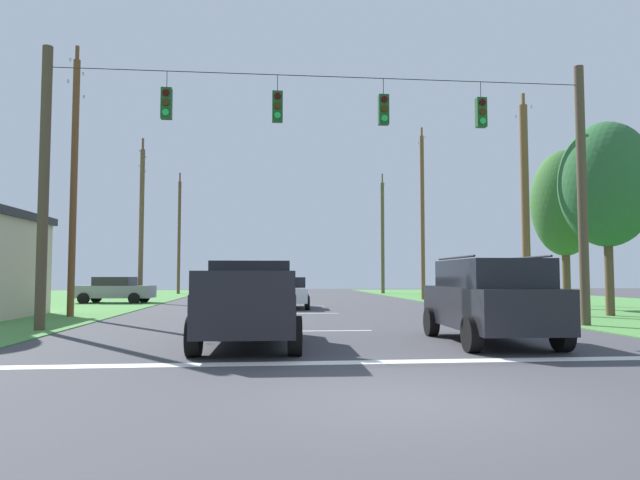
{
  "coord_description": "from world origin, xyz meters",
  "views": [
    {
      "loc": [
        -1.9,
        -7.25,
        1.61
      ],
      "look_at": [
        -0.03,
        11.81,
        2.8
      ],
      "focal_mm": 31.93,
      "sensor_mm": 36.0,
      "label": 1
    }
  ],
  "objects_px": {
    "utility_pole_mid_right": "(525,206)",
    "tree_roadside_right": "(606,185)",
    "suv_black": "(489,298)",
    "utility_pole_far_left": "(74,178)",
    "overhead_signal_span": "(326,176)",
    "utility_pole_distant_right": "(141,220)",
    "utility_pole_near_left": "(383,235)",
    "utility_pole_far_right": "(423,214)",
    "pickup_truck": "(250,303)",
    "tree_roadside_far_right": "(564,204)",
    "utility_pole_distant_left": "(179,235)",
    "distant_car_oncoming": "(115,290)",
    "distant_car_crossing_white": "(289,292)"
  },
  "relations": [
    {
      "from": "utility_pole_mid_right",
      "to": "tree_roadside_right",
      "type": "xyz_separation_m",
      "value": [
        2.67,
        -1.52,
        0.7
      ]
    },
    {
      "from": "suv_black",
      "to": "utility_pole_far_left",
      "type": "bearing_deg",
      "value": 142.87
    },
    {
      "from": "utility_pole_far_left",
      "to": "overhead_signal_span",
      "type": "bearing_deg",
      "value": -31.03
    },
    {
      "from": "utility_pole_distant_right",
      "to": "utility_pole_near_left",
      "type": "bearing_deg",
      "value": 38.28
    },
    {
      "from": "utility_pole_near_left",
      "to": "overhead_signal_span",
      "type": "bearing_deg",
      "value": -104.89
    },
    {
      "from": "utility_pole_far_right",
      "to": "utility_pole_mid_right",
      "type": "bearing_deg",
      "value": -88.02
    },
    {
      "from": "utility_pole_distant_right",
      "to": "tree_roadside_right",
      "type": "bearing_deg",
      "value": -33.55
    },
    {
      "from": "pickup_truck",
      "to": "tree_roadside_right",
      "type": "height_order",
      "value": "tree_roadside_right"
    },
    {
      "from": "suv_black",
      "to": "tree_roadside_far_right",
      "type": "relative_size",
      "value": 0.63
    },
    {
      "from": "overhead_signal_span",
      "to": "utility_pole_distant_left",
      "type": "bearing_deg",
      "value": 105.76
    },
    {
      "from": "distant_car_oncoming",
      "to": "utility_pole_far_left",
      "type": "bearing_deg",
      "value": -84.11
    },
    {
      "from": "tree_roadside_far_right",
      "to": "utility_pole_distant_left",
      "type": "bearing_deg",
      "value": 132.48
    },
    {
      "from": "distant_car_oncoming",
      "to": "tree_roadside_far_right",
      "type": "relative_size",
      "value": 0.58
    },
    {
      "from": "overhead_signal_span",
      "to": "tree_roadside_right",
      "type": "xyz_separation_m",
      "value": [
        11.69,
        4.0,
        0.55
      ]
    },
    {
      "from": "overhead_signal_span",
      "to": "utility_pole_mid_right",
      "type": "xyz_separation_m",
      "value": [
        9.03,
        5.52,
        -0.15
      ]
    },
    {
      "from": "suv_black",
      "to": "utility_pole_far_left",
      "type": "height_order",
      "value": "utility_pole_far_left"
    },
    {
      "from": "utility_pole_distant_left",
      "to": "tree_roadside_far_right",
      "type": "xyz_separation_m",
      "value": [
        21.85,
        -23.87,
        -0.01
      ]
    },
    {
      "from": "utility_pole_far_left",
      "to": "tree_roadside_right",
      "type": "relative_size",
      "value": 1.38
    },
    {
      "from": "tree_roadside_far_right",
      "to": "utility_pole_far_left",
      "type": "bearing_deg",
      "value": -171.56
    },
    {
      "from": "overhead_signal_span",
      "to": "utility_pole_mid_right",
      "type": "relative_size",
      "value": 1.82
    },
    {
      "from": "distant_car_oncoming",
      "to": "tree_roadside_right",
      "type": "xyz_separation_m",
      "value": [
        22.15,
        -12.59,
        4.43
      ]
    },
    {
      "from": "suv_black",
      "to": "utility_pole_mid_right",
      "type": "height_order",
      "value": "utility_pole_mid_right"
    },
    {
      "from": "overhead_signal_span",
      "to": "suv_black",
      "type": "height_order",
      "value": "overhead_signal_span"
    },
    {
      "from": "utility_pole_far_right",
      "to": "suv_black",
      "type": "bearing_deg",
      "value": -102.19
    },
    {
      "from": "pickup_truck",
      "to": "utility_pole_far_right",
      "type": "relative_size",
      "value": 0.47
    },
    {
      "from": "suv_black",
      "to": "distant_car_crossing_white",
      "type": "bearing_deg",
      "value": 105.58
    },
    {
      "from": "pickup_truck",
      "to": "utility_pole_distant_right",
      "type": "xyz_separation_m",
      "value": [
        -7.1,
        21.74,
        3.99
      ]
    },
    {
      "from": "suv_black",
      "to": "distant_car_crossing_white",
      "type": "relative_size",
      "value": 1.11
    },
    {
      "from": "distant_car_oncoming",
      "to": "utility_pole_near_left",
      "type": "xyz_separation_m",
      "value": [
        18.96,
        15.4,
        4.39
      ]
    },
    {
      "from": "utility_pole_mid_right",
      "to": "utility_pole_distant_right",
      "type": "relative_size",
      "value": 0.94
    },
    {
      "from": "utility_pole_distant_left",
      "to": "utility_pole_distant_right",
      "type": "bearing_deg",
      "value": -90.29
    },
    {
      "from": "overhead_signal_span",
      "to": "utility_pole_distant_left",
      "type": "height_order",
      "value": "utility_pole_distant_left"
    },
    {
      "from": "utility_pole_mid_right",
      "to": "tree_roadside_right",
      "type": "height_order",
      "value": "utility_pole_mid_right"
    },
    {
      "from": "pickup_truck",
      "to": "suv_black",
      "type": "height_order",
      "value": "suv_black"
    },
    {
      "from": "tree_roadside_right",
      "to": "distant_car_crossing_white",
      "type": "bearing_deg",
      "value": 151.15
    },
    {
      "from": "utility_pole_mid_right",
      "to": "utility_pole_distant_left",
      "type": "bearing_deg",
      "value": 123.88
    },
    {
      "from": "utility_pole_near_left",
      "to": "utility_pole_far_left",
      "type": "relative_size",
      "value": 0.99
    },
    {
      "from": "utility_pole_mid_right",
      "to": "pickup_truck",
      "type": "bearing_deg",
      "value": -140.31
    },
    {
      "from": "pickup_truck",
      "to": "utility_pole_far_right",
      "type": "height_order",
      "value": "utility_pole_far_right"
    },
    {
      "from": "utility_pole_far_right",
      "to": "utility_pole_near_left",
      "type": "bearing_deg",
      "value": 90.2
    },
    {
      "from": "distant_car_crossing_white",
      "to": "utility_pole_mid_right",
      "type": "height_order",
      "value": "utility_pole_mid_right"
    },
    {
      "from": "utility_pole_far_right",
      "to": "utility_pole_far_left",
      "type": "relative_size",
      "value": 1.07
    },
    {
      "from": "utility_pole_distant_right",
      "to": "utility_pole_mid_right",
      "type": "bearing_deg",
      "value": -34.07
    },
    {
      "from": "utility_pole_far_right",
      "to": "utility_pole_far_left",
      "type": "height_order",
      "value": "utility_pole_far_right"
    },
    {
      "from": "utility_pole_mid_right",
      "to": "distant_car_oncoming",
      "type": "bearing_deg",
      "value": 150.4
    },
    {
      "from": "suv_black",
      "to": "utility_pole_mid_right",
      "type": "relative_size",
      "value": 0.52
    },
    {
      "from": "utility_pole_far_right",
      "to": "utility_pole_distant_left",
      "type": "bearing_deg",
      "value": 143.14
    },
    {
      "from": "utility_pole_near_left",
      "to": "utility_pole_far_left",
      "type": "height_order",
      "value": "utility_pole_far_left"
    },
    {
      "from": "overhead_signal_span",
      "to": "utility_pole_far_right",
      "type": "distance_m",
      "value": 21.22
    },
    {
      "from": "tree_roadside_right",
      "to": "utility_pole_distant_left",
      "type": "bearing_deg",
      "value": 126.08
    }
  ]
}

